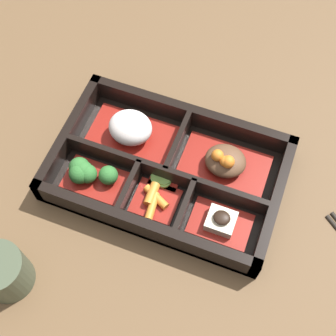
{
  "coord_description": "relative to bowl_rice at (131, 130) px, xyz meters",
  "views": [
    {
      "loc": [
        0.11,
        -0.3,
        0.63
      ],
      "look_at": [
        0.0,
        0.0,
        0.03
      ],
      "focal_mm": 50.0,
      "sensor_mm": 36.0,
      "label": 1
    }
  ],
  "objects": [
    {
      "name": "bowl_greens",
      "position": [
        -0.03,
        -0.09,
        -0.0
      ],
      "size": [
        0.09,
        0.06,
        0.04
      ],
      "color": "maroon",
      "rests_on": "bento_base"
    },
    {
      "name": "bowl_stew",
      "position": [
        0.15,
        -0.0,
        -0.01
      ],
      "size": [
        0.13,
        0.08,
        0.05
      ],
      "color": "maroon",
      "rests_on": "bento_base"
    },
    {
      "name": "bento_base",
      "position": [
        0.08,
        -0.04,
        -0.03
      ],
      "size": [
        0.34,
        0.21,
        0.01
      ],
      "color": "black",
      "rests_on": "ground_plane"
    },
    {
      "name": "tea_cup",
      "position": [
        -0.07,
        -0.26,
        0.01
      ],
      "size": [
        0.07,
        0.07,
        0.07
      ],
      "color": "#424C38",
      "rests_on": "ground_plane"
    },
    {
      "name": "bowl_pickles",
      "position": [
        0.07,
        -0.05,
        -0.02
      ],
      "size": [
        0.04,
        0.03,
        0.01
      ],
      "color": "maroon",
      "rests_on": "bento_base"
    },
    {
      "name": "bowl_tofu",
      "position": [
        0.17,
        -0.09,
        -0.01
      ],
      "size": [
        0.09,
        0.06,
        0.03
      ],
      "color": "maroon",
      "rests_on": "bento_base"
    },
    {
      "name": "bowl_carrots",
      "position": [
        0.08,
        -0.09,
        -0.01
      ],
      "size": [
        0.06,
        0.06,
        0.02
      ],
      "color": "maroon",
      "rests_on": "bento_base"
    },
    {
      "name": "bento_rim",
      "position": [
        0.08,
        -0.04,
        -0.01
      ],
      "size": [
        0.34,
        0.21,
        0.05
      ],
      "color": "black",
      "rests_on": "ground_plane"
    },
    {
      "name": "bowl_rice",
      "position": [
        0.0,
        0.0,
        0.0
      ],
      "size": [
        0.13,
        0.08,
        0.05
      ],
      "color": "maroon",
      "rests_on": "bento_base"
    },
    {
      "name": "ground_plane",
      "position": [
        0.08,
        -0.04,
        -0.03
      ],
      "size": [
        3.0,
        3.0,
        0.0
      ],
      "primitive_type": "plane",
      "color": "brown"
    }
  ]
}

